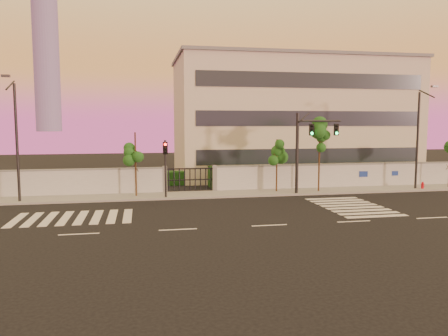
# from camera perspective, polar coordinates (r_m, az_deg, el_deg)

# --- Properties ---
(ground) EXTENTS (120.00, 120.00, 0.00)m
(ground) POSITION_cam_1_polar(r_m,az_deg,el_deg) (24.23, 5.95, -7.47)
(ground) COLOR black
(ground) RESTS_ON ground
(sidewalk) EXTENTS (60.00, 3.00, 0.15)m
(sidewalk) POSITION_cam_1_polar(r_m,az_deg,el_deg) (34.21, 0.84, -3.37)
(sidewalk) COLOR gray
(sidewalk) RESTS_ON ground
(perimeter_wall) EXTENTS (60.00, 0.36, 2.20)m
(perimeter_wall) POSITION_cam_1_polar(r_m,az_deg,el_deg) (35.54, 0.52, -1.40)
(perimeter_wall) COLOR #A9ACB0
(perimeter_wall) RESTS_ON ground
(hedge_row) EXTENTS (41.00, 4.25, 1.80)m
(hedge_row) POSITION_cam_1_polar(r_m,az_deg,el_deg) (38.44, 1.26, -1.22)
(hedge_row) COLOR #15330F
(hedge_row) RESTS_ON ground
(institutional_building) EXTENTS (24.40, 12.40, 12.25)m
(institutional_building) POSITION_cam_1_polar(r_m,az_deg,el_deg) (47.28, 8.77, 6.53)
(institutional_building) COLOR beige
(institutional_building) RESTS_ON ground
(distant_skyscraper) EXTENTS (16.00, 16.00, 118.00)m
(distant_skyscraper) POSITION_cam_1_polar(r_m,az_deg,el_deg) (313.20, -22.30, 15.87)
(distant_skyscraper) COLOR slate
(distant_skyscraper) RESTS_ON ground
(road_markings) EXTENTS (57.00, 7.62, 0.02)m
(road_markings) POSITION_cam_1_polar(r_m,az_deg,el_deg) (27.41, 0.47, -5.84)
(road_markings) COLOR silver
(road_markings) RESTS_ON ground
(street_tree_c) EXTENTS (1.48, 1.18, 4.90)m
(street_tree_c) POSITION_cam_1_polar(r_m,az_deg,el_deg) (33.06, -11.47, 2.35)
(street_tree_c) COLOR #382314
(street_tree_c) RESTS_ON ground
(street_tree_d) EXTENTS (1.54, 1.22, 4.29)m
(street_tree_d) POSITION_cam_1_polar(r_m,az_deg,el_deg) (34.91, 6.95, 1.87)
(street_tree_d) COLOR #382314
(street_tree_d) RESTS_ON ground
(street_tree_e) EXTENTS (1.61, 1.28, 5.97)m
(street_tree_e) POSITION_cam_1_polar(r_m,az_deg,el_deg) (35.55, 12.41, 3.84)
(street_tree_e) COLOR #382314
(street_tree_e) RESTS_ON ground
(traffic_signal_main) EXTENTS (3.94, 1.39, 6.35)m
(traffic_signal_main) POSITION_cam_1_polar(r_m,az_deg,el_deg) (34.45, 10.80, 3.19)
(traffic_signal_main) COLOR black
(traffic_signal_main) RESTS_ON ground
(traffic_signal_secondary) EXTENTS (0.34, 0.33, 4.34)m
(traffic_signal_secondary) POSITION_cam_1_polar(r_m,az_deg,el_deg) (32.14, -7.66, 0.80)
(traffic_signal_secondary) COLOR black
(traffic_signal_secondary) RESTS_ON ground
(streetlight_west) EXTENTS (0.52, 2.08, 8.66)m
(streetlight_west) POSITION_cam_1_polar(r_m,az_deg,el_deg) (33.17, -25.54, 3.76)
(streetlight_west) COLOR black
(streetlight_west) RESTS_ON ground
(streetlight_east) EXTENTS (0.51, 2.04, 8.49)m
(streetlight_east) POSITION_cam_1_polar(r_m,az_deg,el_deg) (39.44, 24.12, 3.94)
(streetlight_east) COLOR black
(streetlight_east) RESTS_ON ground
(fire_hydrant) EXTENTS (0.28, 0.26, 0.71)m
(fire_hydrant) POSITION_cam_1_polar(r_m,az_deg,el_deg) (39.94, 24.50, -2.16)
(fire_hydrant) COLOR red
(fire_hydrant) RESTS_ON ground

